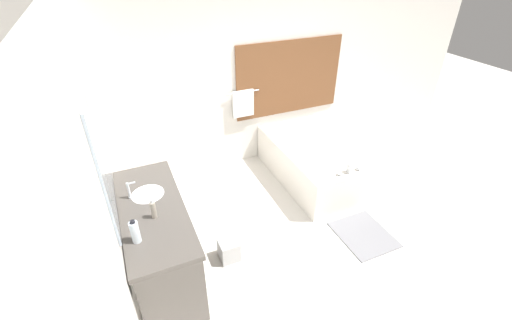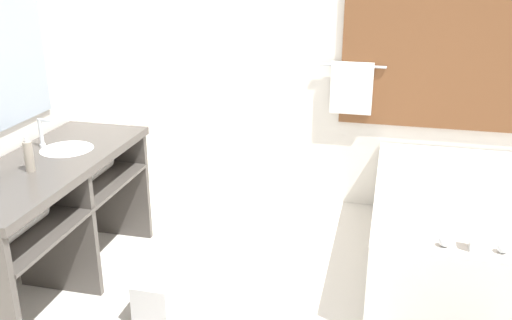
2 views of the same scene
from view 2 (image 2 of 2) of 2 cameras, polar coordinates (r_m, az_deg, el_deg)
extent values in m
cube|color=white|center=(4.44, 13.83, 11.66)|extent=(7.40, 0.06, 2.70)
cube|color=brown|center=(4.44, 19.76, 9.75)|extent=(1.70, 0.02, 1.10)
cylinder|color=silver|center=(4.41, 9.66, 9.26)|extent=(0.50, 0.02, 0.02)
cube|color=white|center=(4.44, 9.52, 7.09)|extent=(0.32, 0.04, 0.40)
cube|color=#4C4742|center=(3.47, -20.29, -0.58)|extent=(0.59, 1.54, 0.05)
cube|color=#4C4742|center=(3.56, -19.81, -4.26)|extent=(0.56, 1.47, 0.02)
cylinder|color=white|center=(3.67, -18.27, 0.00)|extent=(0.32, 0.32, 0.14)
cube|color=#4C4742|center=(3.64, -19.48, -6.78)|extent=(0.55, 0.04, 0.79)
cube|color=#4C4742|center=(4.22, -14.12, -2.34)|extent=(0.55, 0.04, 0.79)
cylinder|color=white|center=(3.23, -22.94, -5.87)|extent=(0.13, 0.42, 0.13)
cylinder|color=white|center=(3.81, -16.31, -1.00)|extent=(0.13, 0.42, 0.13)
cylinder|color=silver|center=(3.73, -20.55, 1.38)|extent=(0.04, 0.04, 0.02)
cylinder|color=silver|center=(3.70, -20.72, 2.70)|extent=(0.02, 0.02, 0.16)
cube|color=silver|center=(3.66, -20.34, 3.71)|extent=(0.07, 0.01, 0.01)
cube|color=silver|center=(3.92, 19.16, -6.65)|extent=(1.03, 1.72, 0.55)
ellipsoid|color=white|center=(3.87, 19.38, -4.99)|extent=(0.74, 1.24, 0.30)
cube|color=silver|center=(3.10, 20.99, -7.39)|extent=(0.04, 0.07, 0.12)
sphere|color=silver|center=(3.10, 18.34, -7.71)|extent=(0.06, 0.06, 0.06)
sphere|color=silver|center=(3.14, 23.47, -8.03)|extent=(0.06, 0.06, 0.06)
cylinder|color=gray|center=(3.32, -21.76, 0.31)|extent=(0.05, 0.05, 0.17)
cylinder|color=silver|center=(3.29, -21.99, 1.94)|extent=(0.02, 0.02, 0.03)
cube|color=#B2B2B2|center=(3.36, -10.01, -13.61)|extent=(0.21, 0.21, 0.25)
camera|label=1|loc=(2.19, -86.81, 28.95)|focal=24.00mm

